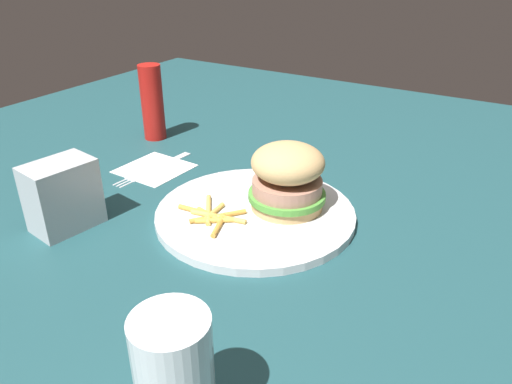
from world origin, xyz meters
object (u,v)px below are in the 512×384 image
Objects in this scene: fries_pile at (213,216)px; sandwich at (287,177)px; drink_glass at (175,383)px; napkin at (155,168)px; ketchup_bottle at (152,102)px; fork at (154,167)px; plate at (256,214)px; napkin_dispenser at (63,196)px.

sandwich is at bearing -131.57° from fries_pile.
napkin is at bearing -45.91° from drink_glass.
sandwich is 0.76× the size of ketchup_bottle.
fork is 1.53× the size of drink_glass.
napkin is 0.97× the size of drink_glass.
plate is 0.07m from sandwich.
drink_glass is at bearing 133.38° from ketchup_bottle.
plate is 2.57× the size of sandwich.
napkin_dispenser reaches higher than plate.
fork is at bearing 130.58° from ketchup_bottle.
fries_pile is at bearing 50.55° from plate.
fork is at bearing 85.91° from napkin.
fries_pile is (0.07, 0.08, -0.05)m from sandwich.
plate reaches higher than napkin.
drink_glass is (-0.37, 0.38, 0.05)m from napkin.
fork is (0.24, -0.05, -0.00)m from plate.
sandwich is 0.28m from napkin.
napkin_dispenser is at bearing 97.59° from fork.
drink_glass reaches higher than sandwich.
ketchup_bottle is (0.47, -0.50, 0.02)m from drink_glass.
plate reaches higher than fork.
fries_pile is at bearing 153.55° from fork.
sandwich is 0.12m from fries_pile.
fork is 1.79× the size of napkin_dispenser.
fries_pile is 0.62× the size of fork.
sandwich is 0.65× the size of fork.
napkin_dispenser is (-0.03, 0.21, 0.05)m from fork.
fork is (0.00, 0.00, 0.00)m from napkin.
fork is 1.17× the size of ketchup_bottle.
fork is 0.17m from ketchup_bottle.
drink_glass is (-0.17, 0.28, 0.03)m from fries_pile.
drink_glass reaches higher than napkin_dispenser.
napkin_dispenser is (0.25, 0.19, -0.01)m from sandwich.
plate is 0.07m from fries_pile.
napkin_dispenser is 0.36m from ketchup_bottle.
ketchup_bottle is at bearing -46.62° from drink_glass.
ketchup_bottle is at bearing -49.01° from napkin.
drink_glass is at bearing 134.22° from fork.
napkin_dispenser is (0.17, 0.11, 0.03)m from fries_pile.
sandwich is 1.16× the size of napkin_dispenser.
fork is at bearing 16.40° from napkin_dispenser.
fries_pile is 0.95× the size of drink_glass.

